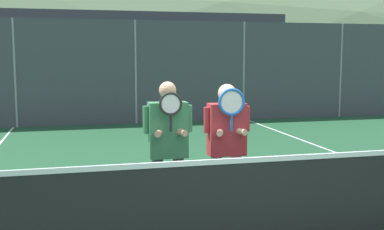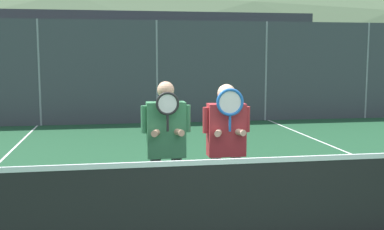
{
  "view_description": "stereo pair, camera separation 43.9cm",
  "coord_description": "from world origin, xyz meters",
  "px_view_note": "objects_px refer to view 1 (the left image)",
  "views": [
    {
      "loc": [
        -1.82,
        -4.77,
        2.04
      ],
      "look_at": [
        -0.39,
        1.01,
        1.3
      ],
      "focal_mm": 45.0,
      "sensor_mm": 36.0,
      "label": 1
    },
    {
      "loc": [
        -1.39,
        -4.86,
        2.04
      ],
      "look_at": [
        -0.39,
        1.01,
        1.3
      ],
      "focal_mm": 45.0,
      "sensor_mm": 36.0,
      "label": 2
    }
  ],
  "objects_px": {
    "player_leftmost": "(168,142)",
    "car_left_of_center": "(95,87)",
    "car_center": "(222,87)",
    "player_center_left": "(227,138)"
  },
  "relations": [
    {
      "from": "car_center",
      "to": "player_leftmost",
      "type": "bearing_deg",
      "value": -110.29
    },
    {
      "from": "player_leftmost",
      "to": "car_left_of_center",
      "type": "relative_size",
      "value": 0.42
    },
    {
      "from": "player_leftmost",
      "to": "car_left_of_center",
      "type": "xyz_separation_m",
      "value": [
        -0.31,
        12.02,
        -0.09
      ]
    },
    {
      "from": "player_center_left",
      "to": "car_left_of_center",
      "type": "xyz_separation_m",
      "value": [
        -1.06,
        11.97,
        -0.09
      ]
    },
    {
      "from": "car_left_of_center",
      "to": "car_center",
      "type": "distance_m",
      "value": 4.73
    },
    {
      "from": "car_center",
      "to": "player_center_left",
      "type": "bearing_deg",
      "value": -107.12
    },
    {
      "from": "player_leftmost",
      "to": "car_left_of_center",
      "type": "height_order",
      "value": "car_left_of_center"
    },
    {
      "from": "player_center_left",
      "to": "car_left_of_center",
      "type": "relative_size",
      "value": 0.41
    },
    {
      "from": "player_center_left",
      "to": "car_center",
      "type": "height_order",
      "value": "player_center_left"
    },
    {
      "from": "car_left_of_center",
      "to": "car_center",
      "type": "bearing_deg",
      "value": -0.97
    }
  ]
}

